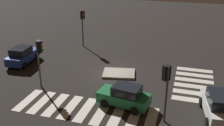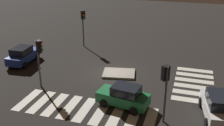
% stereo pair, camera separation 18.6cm
% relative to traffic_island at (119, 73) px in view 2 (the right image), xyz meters
% --- Properties ---
extents(ground_plane, '(80.00, 80.00, 0.00)m').
position_rel_traffic_island_xyz_m(ground_plane, '(-0.67, 0.06, -0.09)').
color(ground_plane, black).
extents(traffic_island, '(3.19, 2.64, 0.18)m').
position_rel_traffic_island_xyz_m(traffic_island, '(0.00, 0.00, 0.00)').
color(traffic_island, gray).
rests_on(traffic_island, ground).
extents(car_blue, '(1.99, 3.94, 1.68)m').
position_rel_traffic_island_xyz_m(car_blue, '(-9.78, -0.20, 0.74)').
color(car_blue, '#1E389E').
rests_on(car_blue, ground).
extents(car_white, '(2.45, 4.39, 1.84)m').
position_rel_traffic_island_xyz_m(car_white, '(8.12, -4.68, 0.81)').
color(car_white, silver).
rests_on(car_white, ground).
extents(car_green, '(3.86, 2.17, 1.61)m').
position_rel_traffic_island_xyz_m(car_green, '(1.78, -5.04, 0.70)').
color(car_green, '#196B38').
rests_on(car_green, ground).
extents(traffic_light_east, '(0.54, 0.53, 3.88)m').
position_rel_traffic_island_xyz_m(traffic_light_east, '(4.65, -6.03, 2.85)').
color(traffic_light_east, '#47474C').
rests_on(traffic_light_east, ground).
extents(traffic_light_west, '(0.54, 0.53, 4.22)m').
position_rel_traffic_island_xyz_m(traffic_light_west, '(-5.96, 6.17, 3.11)').
color(traffic_light_west, '#47474C').
rests_on(traffic_light_west, ground).
extents(traffic_light_south, '(0.53, 0.54, 3.94)m').
position_rel_traffic_island_xyz_m(traffic_light_south, '(-5.31, -4.10, 2.90)').
color(traffic_light_south, '#47474C').
rests_on(traffic_light_south, ground).
extents(crosswalk_near, '(9.90, 3.20, 0.02)m').
position_rel_traffic_island_xyz_m(crosswalk_near, '(-0.67, -6.35, -0.08)').
color(crosswalk_near, silver).
rests_on(crosswalk_near, ground).
extents(crosswalk_side, '(3.20, 6.45, 0.02)m').
position_rel_traffic_island_xyz_m(crosswalk_side, '(6.53, 0.06, -0.08)').
color(crosswalk_side, silver).
rests_on(crosswalk_side, ground).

